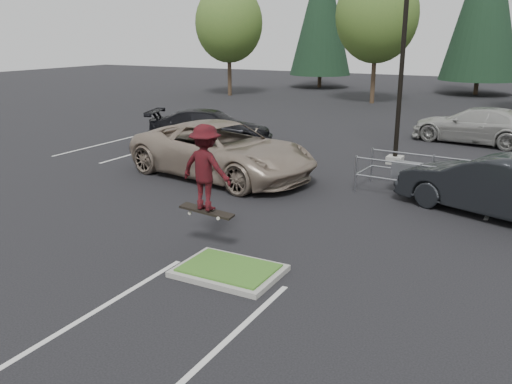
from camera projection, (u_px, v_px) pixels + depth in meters
The scene contains 13 objects.
ground at pixel (229, 274), 11.74m from camera, with size 120.00×120.00×0.00m, color black.
grass_median at pixel (229, 270), 11.72m from camera, with size 2.20×1.60×0.16m.
stall_lines at pixel (290, 195), 17.44m from camera, with size 22.62×17.60×0.01m.
light_pole at pixel (403, 46), 20.36m from camera, with size 0.70×0.60×10.12m.
decid_a at pixel (229, 26), 43.72m from camera, with size 5.44×5.44×8.91m.
decid_b at pixel (377, 18), 38.55m from camera, with size 5.89×5.89×9.64m.
conif_a at pixel (322, 9), 49.89m from camera, with size 5.72×5.72×13.00m.
cart_corral at pixel (412, 171), 17.39m from camera, with size 4.33×1.81×1.20m.
skateboarder at pixel (206, 168), 12.57m from camera, with size 1.35×0.82×2.19m.
car_l_tan at pixel (222, 150), 19.42m from camera, with size 3.27×7.09×1.97m, color gray.
car_l_black at pixel (209, 128), 24.86m from camera, with size 2.32×5.70×1.66m, color black.
car_r_charc at pixel (492, 185), 15.36m from camera, with size 1.83×5.26×1.73m, color black.
car_far_silver at pixel (477, 125), 25.43m from camera, with size 2.37×5.83×1.69m, color #B5B5AF.
Camera 1 is at (5.62, -9.20, 5.01)m, focal length 38.00 mm.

